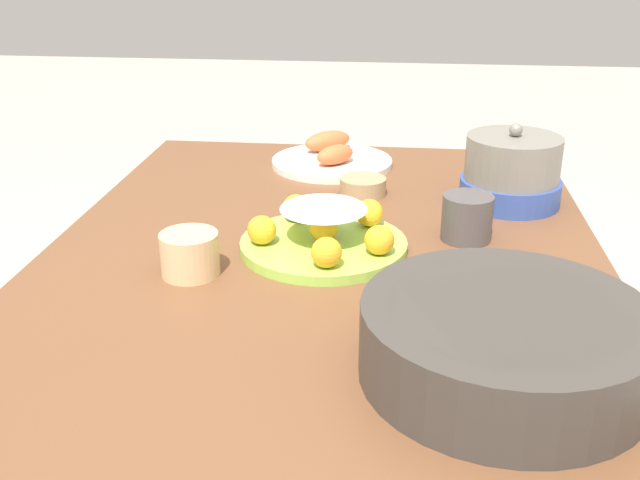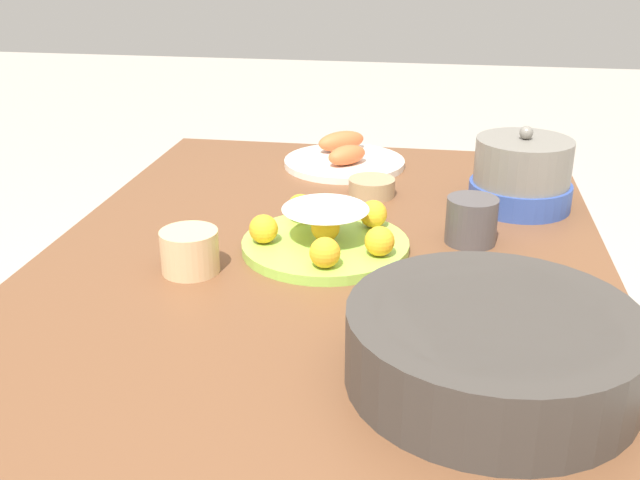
% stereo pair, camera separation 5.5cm
% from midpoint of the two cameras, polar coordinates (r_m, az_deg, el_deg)
% --- Properties ---
extents(dining_table, '(1.43, 0.89, 0.70)m').
position_cam_midpoint_polar(dining_table, '(1.13, 0.92, -6.99)').
color(dining_table, brown).
rests_on(dining_table, ground_plane).
extents(cake_plate, '(0.27, 0.27, 0.08)m').
position_cam_midpoint_polar(cake_plate, '(1.18, 1.82, 0.38)').
color(cake_plate, '#99CC4C').
rests_on(cake_plate, dining_table).
extents(serving_bowl, '(0.33, 0.33, 0.09)m').
position_cam_midpoint_polar(serving_bowl, '(0.87, 14.78, -7.72)').
color(serving_bowl, '#3D3833').
rests_on(serving_bowl, dining_table).
extents(sauce_bowl, '(0.09, 0.09, 0.03)m').
position_cam_midpoint_polar(sauce_bowl, '(1.43, 5.06, 4.08)').
color(sauce_bowl, tan).
rests_on(sauce_bowl, dining_table).
extents(seafood_platter, '(0.26, 0.26, 0.06)m').
position_cam_midpoint_polar(seafood_platter, '(1.61, 2.82, 6.27)').
color(seafood_platter, silver).
rests_on(seafood_platter, dining_table).
extents(cup_near, '(0.09, 0.09, 0.06)m').
position_cam_midpoint_polar(cup_near, '(1.12, -8.51, -0.86)').
color(cup_near, '#DBB27F').
rests_on(cup_near, dining_table).
extents(cup_far, '(0.08, 0.08, 0.08)m').
position_cam_midpoint_polar(cup_far, '(1.23, 12.71, 1.45)').
color(cup_far, '#4C4747').
rests_on(cup_far, dining_table).
extents(warming_pot, '(0.18, 0.18, 0.15)m').
position_cam_midpoint_polar(warming_pot, '(1.41, 16.20, 4.81)').
color(warming_pot, '#334C99').
rests_on(warming_pot, dining_table).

